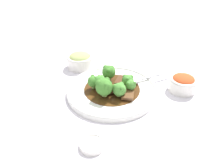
{
  "coord_description": "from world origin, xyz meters",
  "views": [
    {
      "loc": [
        0.01,
        0.6,
        0.43
      ],
      "look_at": [
        0.0,
        0.0,
        0.03
      ],
      "focal_mm": 35.0,
      "sensor_mm": 36.0,
      "label": 1
    }
  ],
  "objects_px": {
    "beef_strip_1": "(102,80)",
    "broccoli_floret_2": "(128,80)",
    "beef_strip_3": "(121,81)",
    "broccoli_floret_0": "(119,89)",
    "beef_strip_0": "(128,94)",
    "broccoli_floret_6": "(104,87)",
    "sauce_dish": "(92,144)",
    "side_bowl_appetizer": "(80,60)",
    "broccoli_floret_1": "(93,81)",
    "broccoli_floret_5": "(109,72)",
    "broccoli_floret_4": "(131,85)",
    "beef_strip_2": "(115,88)",
    "serving_spoon": "(137,80)",
    "main_plate": "(112,90)",
    "broccoli_floret_3": "(100,82)",
    "side_bowl_kimchi": "(183,83)"
  },
  "relations": [
    {
      "from": "sauce_dish",
      "to": "side_bowl_appetizer",
      "type": "bearing_deg",
      "value": -80.5
    },
    {
      "from": "side_bowl_appetizer",
      "to": "sauce_dish",
      "type": "bearing_deg",
      "value": 99.5
    },
    {
      "from": "broccoli_floret_2",
      "to": "sauce_dish",
      "type": "bearing_deg",
      "value": 65.99
    },
    {
      "from": "broccoli_floret_3",
      "to": "side_bowl_kimchi",
      "type": "bearing_deg",
      "value": -177.16
    },
    {
      "from": "broccoli_floret_2",
      "to": "broccoli_floret_5",
      "type": "relative_size",
      "value": 0.77
    },
    {
      "from": "broccoli_floret_0",
      "to": "broccoli_floret_4",
      "type": "distance_m",
      "value": 0.05
    },
    {
      "from": "beef_strip_1",
      "to": "broccoli_floret_1",
      "type": "height_order",
      "value": "broccoli_floret_1"
    },
    {
      "from": "beef_strip_2",
      "to": "side_bowl_appetizer",
      "type": "relative_size",
      "value": 0.75
    },
    {
      "from": "beef_strip_1",
      "to": "broccoli_floret_4",
      "type": "bearing_deg",
      "value": 148.33
    },
    {
      "from": "beef_strip_0",
      "to": "serving_spoon",
      "type": "distance_m",
      "value": 0.09
    },
    {
      "from": "beef_strip_0",
      "to": "side_bowl_appetizer",
      "type": "bearing_deg",
      "value": -52.81
    },
    {
      "from": "side_bowl_appetizer",
      "to": "sauce_dish",
      "type": "relative_size",
      "value": 1.61
    },
    {
      "from": "broccoli_floret_4",
      "to": "broccoli_floret_2",
      "type": "bearing_deg",
      "value": -71.49
    },
    {
      "from": "broccoli_floret_1",
      "to": "broccoli_floret_2",
      "type": "xyz_separation_m",
      "value": [
        -0.11,
        -0.0,
        -0.0
      ]
    },
    {
      "from": "broccoli_floret_6",
      "to": "serving_spoon",
      "type": "distance_m",
      "value": 0.14
    },
    {
      "from": "main_plate",
      "to": "beef_strip_2",
      "type": "xyz_separation_m",
      "value": [
        -0.01,
        0.01,
        0.02
      ]
    },
    {
      "from": "side_bowl_appetizer",
      "to": "beef_strip_0",
      "type": "bearing_deg",
      "value": 127.19
    },
    {
      "from": "broccoli_floret_1",
      "to": "broccoli_floret_5",
      "type": "height_order",
      "value": "broccoli_floret_5"
    },
    {
      "from": "beef_strip_0",
      "to": "beef_strip_3",
      "type": "relative_size",
      "value": 0.88
    },
    {
      "from": "beef_strip_1",
      "to": "broccoli_floret_2",
      "type": "relative_size",
      "value": 1.32
    },
    {
      "from": "beef_strip_2",
      "to": "sauce_dish",
      "type": "relative_size",
      "value": 1.21
    },
    {
      "from": "main_plate",
      "to": "broccoli_floret_6",
      "type": "bearing_deg",
      "value": 59.81
    },
    {
      "from": "main_plate",
      "to": "beef_strip_1",
      "type": "xyz_separation_m",
      "value": [
        0.03,
        -0.04,
        0.01
      ]
    },
    {
      "from": "beef_strip_2",
      "to": "side_bowl_kimchi",
      "type": "xyz_separation_m",
      "value": [
        -0.23,
        -0.02,
        0.0
      ]
    },
    {
      "from": "beef_strip_3",
      "to": "broccoli_floret_6",
      "type": "distance_m",
      "value": 0.1
    },
    {
      "from": "beef_strip_2",
      "to": "sauce_dish",
      "type": "distance_m",
      "value": 0.23
    },
    {
      "from": "beef_strip_3",
      "to": "broccoli_floret_3",
      "type": "bearing_deg",
      "value": 27.01
    },
    {
      "from": "beef_strip_3",
      "to": "broccoli_floret_0",
      "type": "distance_m",
      "value": 0.08
    },
    {
      "from": "broccoli_floret_6",
      "to": "side_bowl_appetizer",
      "type": "xyz_separation_m",
      "value": [
        0.1,
        -0.23,
        -0.02
      ]
    },
    {
      "from": "broccoli_floret_1",
      "to": "side_bowl_kimchi",
      "type": "height_order",
      "value": "broccoli_floret_1"
    },
    {
      "from": "serving_spoon",
      "to": "side_bowl_kimchi",
      "type": "relative_size",
      "value": 2.15
    },
    {
      "from": "side_bowl_kimchi",
      "to": "side_bowl_appetizer",
      "type": "xyz_separation_m",
      "value": [
        0.36,
        -0.17,
        0.0
      ]
    },
    {
      "from": "broccoli_floret_5",
      "to": "sauce_dish",
      "type": "height_order",
      "value": "broccoli_floret_5"
    },
    {
      "from": "beef_strip_0",
      "to": "broccoli_floret_2",
      "type": "distance_m",
      "value": 0.06
    },
    {
      "from": "main_plate",
      "to": "broccoli_floret_3",
      "type": "height_order",
      "value": "broccoli_floret_3"
    },
    {
      "from": "main_plate",
      "to": "sauce_dish",
      "type": "bearing_deg",
      "value": 76.72
    },
    {
      "from": "broccoli_floret_2",
      "to": "broccoli_floret_4",
      "type": "distance_m",
      "value": 0.03
    },
    {
      "from": "beef_strip_1",
      "to": "serving_spoon",
      "type": "relative_size",
      "value": 0.28
    },
    {
      "from": "broccoli_floret_4",
      "to": "sauce_dish",
      "type": "relative_size",
      "value": 0.59
    },
    {
      "from": "beef_strip_0",
      "to": "broccoli_floret_0",
      "type": "bearing_deg",
      "value": 1.44
    },
    {
      "from": "beef_strip_2",
      "to": "beef_strip_3",
      "type": "relative_size",
      "value": 1.22
    },
    {
      "from": "serving_spoon",
      "to": "beef_strip_3",
      "type": "bearing_deg",
      "value": 4.71
    },
    {
      "from": "main_plate",
      "to": "broccoli_floret_3",
      "type": "relative_size",
      "value": 6.45
    },
    {
      "from": "broccoli_floret_1",
      "to": "broccoli_floret_4",
      "type": "bearing_deg",
      "value": 170.59
    },
    {
      "from": "beef_strip_0",
      "to": "broccoli_floret_6",
      "type": "relative_size",
      "value": 0.95
    },
    {
      "from": "side_bowl_appetizer",
      "to": "broccoli_floret_1",
      "type": "bearing_deg",
      "value": 109.1
    },
    {
      "from": "beef_strip_2",
      "to": "broccoli_floret_4",
      "type": "xyz_separation_m",
      "value": [
        -0.05,
        0.0,
        0.02
      ]
    },
    {
      "from": "beef_strip_1",
      "to": "broccoli_floret_4",
      "type": "relative_size",
      "value": 1.47
    },
    {
      "from": "broccoli_floret_5",
      "to": "serving_spoon",
      "type": "distance_m",
      "value": 0.1
    },
    {
      "from": "main_plate",
      "to": "broccoli_floret_5",
      "type": "bearing_deg",
      "value": -79.17
    }
  ]
}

